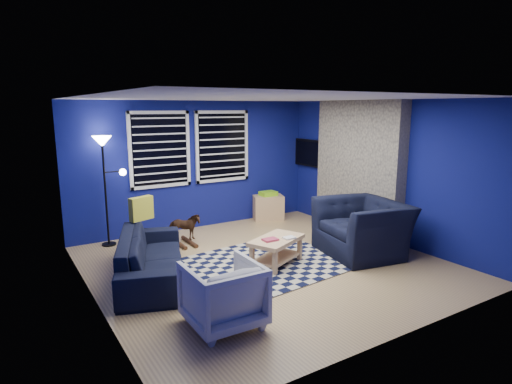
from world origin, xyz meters
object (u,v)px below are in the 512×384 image
(armchair_bent, at_px, (223,294))
(coffee_table, at_px, (277,246))
(sofa, at_px, (151,257))
(floor_lamp, at_px, (104,156))
(cabinet, at_px, (268,207))
(rocking_horse, at_px, (184,227))
(tv, at_px, (311,153))
(armchair_big, at_px, (362,228))

(armchair_bent, height_order, coffee_table, armchair_bent)
(sofa, height_order, floor_lamp, floor_lamp)
(coffee_table, bearing_deg, cabinet, 59.17)
(armchair_bent, relative_size, coffee_table, 0.78)
(rocking_horse, distance_m, cabinet, 2.31)
(rocking_horse, bearing_deg, tv, -59.31)
(sofa, distance_m, cabinet, 3.67)
(coffee_table, relative_size, cabinet, 1.40)
(rocking_horse, bearing_deg, coffee_table, -131.04)
(sofa, xyz_separation_m, cabinet, (3.18, 1.83, -0.04))
(coffee_table, bearing_deg, tv, 41.99)
(cabinet, bearing_deg, coffee_table, -99.69)
(coffee_table, bearing_deg, rocking_horse, 115.83)
(tv, xyz_separation_m, sofa, (-4.10, -1.58, -1.09))
(armchair_bent, relative_size, cabinet, 1.09)
(sofa, distance_m, rocking_horse, 1.51)
(sofa, distance_m, armchair_bent, 1.74)
(cabinet, bearing_deg, armchair_bent, -108.52)
(cabinet, xyz_separation_m, floor_lamp, (-3.32, -0.00, 1.29))
(tv, bearing_deg, cabinet, 164.90)
(armchair_bent, bearing_deg, rocking_horse, -103.35)
(armchair_bent, distance_m, rocking_horse, 2.98)
(tv, relative_size, coffee_table, 0.98)
(tv, xyz_separation_m, armchair_bent, (-3.87, -3.30, -1.04))
(tv, relative_size, cabinet, 1.37)
(armchair_bent, bearing_deg, tv, -138.59)
(rocking_horse, relative_size, cabinet, 0.78)
(coffee_table, bearing_deg, sofa, 163.97)
(armchair_bent, bearing_deg, armchair_big, -162.54)
(armchair_big, xyz_separation_m, rocking_horse, (-2.29, 1.99, -0.13))
(cabinet, height_order, floor_lamp, floor_lamp)
(armchair_bent, height_order, floor_lamp, floor_lamp)
(armchair_bent, xyz_separation_m, rocking_horse, (0.74, 2.89, -0.05))
(rocking_horse, bearing_deg, cabinet, -50.09)
(cabinet, distance_m, floor_lamp, 3.56)
(tv, height_order, rocking_horse, tv)
(sofa, height_order, cabinet, sofa)
(rocking_horse, distance_m, floor_lamp, 1.80)
(armchair_bent, xyz_separation_m, coffee_table, (1.55, 1.21, -0.05))
(floor_lamp, bearing_deg, armchair_bent, -83.97)
(tv, relative_size, armchair_big, 0.74)
(rocking_horse, bearing_deg, floor_lamp, 82.28)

